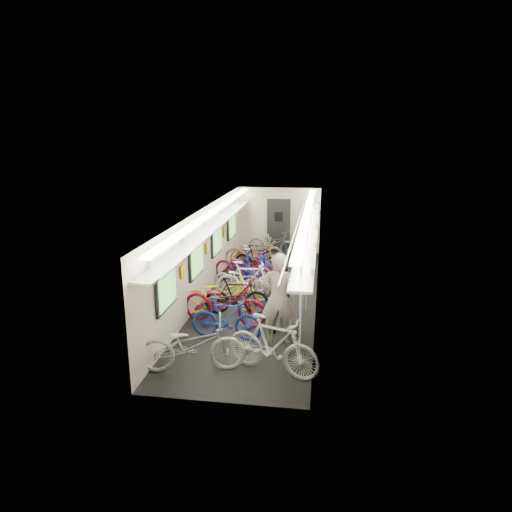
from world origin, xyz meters
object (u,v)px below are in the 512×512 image
(bicycle_1, at_px, (226,318))
(passenger_near, at_px, (278,299))
(passenger_mid, at_px, (279,298))
(bicycle_0, at_px, (192,345))
(backpack, at_px, (279,275))

(bicycle_1, relative_size, passenger_near, 0.80)
(passenger_near, xyz_separation_m, passenger_mid, (-0.03, 0.58, -0.19))
(passenger_near, relative_size, passenger_mid, 1.24)
(bicycle_0, xyz_separation_m, passenger_mid, (1.42, 1.99, 0.28))
(bicycle_0, bearing_deg, bicycle_1, -26.28)
(backpack, bearing_deg, bicycle_1, -169.14)
(bicycle_1, distance_m, passenger_near, 1.22)
(bicycle_0, distance_m, bicycle_1, 1.46)
(bicycle_0, height_order, passenger_mid, passenger_mid)
(backpack, bearing_deg, passenger_mid, -101.39)
(passenger_near, height_order, passenger_mid, passenger_near)
(bicycle_0, height_order, passenger_near, passenger_near)
(passenger_mid, bearing_deg, backpack, -67.06)
(bicycle_1, bearing_deg, passenger_mid, -57.35)
(bicycle_0, relative_size, backpack, 5.17)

